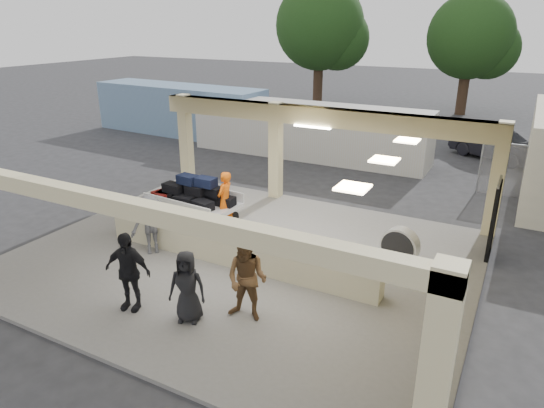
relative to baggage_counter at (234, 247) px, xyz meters
The scene contains 15 objects.
ground 0.77m from the baggage_counter, 90.00° to the left, with size 120.00×120.00×0.00m, color #29282B.
pavilion 1.41m from the baggage_counter, 79.65° to the left, with size 12.01×10.00×3.55m.
baggage_counter is the anchor object (origin of this frame).
luggage_cart 3.19m from the baggage_counter, 145.59° to the left, with size 2.84×1.90×1.58m.
drum_fan 4.34m from the baggage_counter, 25.76° to the left, with size 1.04×0.55×1.11m.
baggage_handler 2.47m from the baggage_counter, 128.50° to the left, with size 0.67×0.37×1.83m, color #DF570B.
passenger_a 2.60m from the baggage_counter, 51.35° to the right, with size 0.93×0.41×1.92m, color brown.
passenger_b 3.06m from the baggage_counter, 107.95° to the right, with size 1.08×0.39×1.85m, color black.
passenger_c 2.45m from the baggage_counter, 168.08° to the right, with size 1.10×0.39×1.70m, color #444549.
passenger_d 2.72m from the baggage_counter, 79.18° to the right, with size 0.79×0.32×1.62m, color black.
car_dark 15.75m from the baggage_counter, 70.55° to the left, with size 1.52×4.31×1.44m, color black.
container_white 11.71m from the baggage_counter, 104.49° to the left, with size 11.53×2.31×2.50m, color beige.
container_blue 17.02m from the baggage_counter, 132.72° to the left, with size 10.54×2.53×2.74m, color #6687A3.
tree_left 26.31m from the baggage_counter, 107.30° to the left, with size 6.60×6.30×9.00m.
tree_mid 27.11m from the baggage_counter, 85.03° to the left, with size 6.00×5.60×8.00m.
Camera 1 is at (6.31, -10.23, 6.21)m, focal length 32.00 mm.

